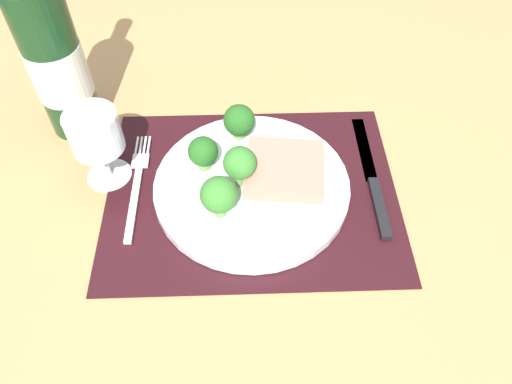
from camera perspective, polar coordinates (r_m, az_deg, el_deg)
ground_plane at (r=69.37cm, az=-0.49°, el=-0.70°), size 140.00×110.00×3.00cm
placemat at (r=68.07cm, az=-0.50°, el=0.15°), size 40.31×31.68×0.30cm
plate at (r=67.34cm, az=-0.50°, el=0.66°), size 26.95×26.95×1.60cm
steak at (r=66.83cm, az=3.35°, el=2.67°), size 11.64×10.90×2.41cm
broccoli_center at (r=63.78cm, az=-1.91°, el=3.37°), size 4.46×4.46×6.32cm
broccoli_near_steak at (r=60.62cm, az=-4.37°, el=-0.39°), size 4.79×4.79×6.33cm
broccoli_back_left at (r=67.02cm, az=-6.21°, el=4.67°), size 4.18×4.18×5.08cm
broccoli_near_fork at (r=70.73cm, az=-1.98°, el=8.34°), size 4.60×4.60×5.50cm
fork at (r=70.36cm, az=-13.77°, el=0.93°), size 2.40×19.20×0.50cm
knife at (r=70.37cm, az=13.58°, el=1.06°), size 1.80×23.00×0.80cm
wine_bottle at (r=75.26cm, az=-22.44°, el=14.06°), size 7.95×7.95×33.45cm
wine_glass at (r=67.63cm, az=-18.25°, el=6.24°), size 6.98×6.98×11.50cm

